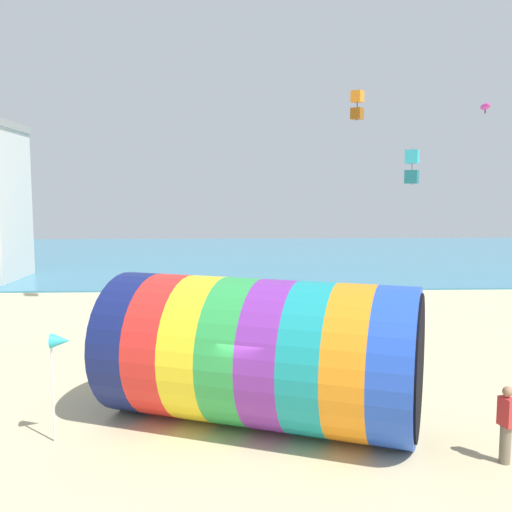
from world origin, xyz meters
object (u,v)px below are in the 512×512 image
at_px(kite_magenta_parafoil, 485,107).
at_px(kite_orange_box, 357,105).
at_px(beach_flag, 60,346).
at_px(kite_cyan_box, 412,167).
at_px(giant_inflatable_tube, 260,352).
at_px(kite_handler, 506,424).

distance_m(kite_magenta_parafoil, kite_orange_box, 9.93).
distance_m(kite_magenta_parafoil, beach_flag, 20.15).
bearing_deg(kite_magenta_parafoil, kite_cyan_box, 120.80).
height_order(giant_inflatable_tube, kite_handler, giant_inflatable_tube).
relative_size(giant_inflatable_tube, kite_orange_box, 9.44).
bearing_deg(kite_magenta_parafoil, giant_inflatable_tube, -134.12).
bearing_deg(kite_orange_box, kite_magenta_parafoil, 44.39).
relative_size(kite_cyan_box, beach_flag, 0.67).
height_order(kite_handler, kite_orange_box, kite_orange_box).
xyz_separation_m(kite_orange_box, beach_flag, (-7.89, -4.49, -6.24)).
relative_size(kite_handler, kite_cyan_box, 0.99).
distance_m(kite_handler, beach_flag, 10.20).
bearing_deg(kite_cyan_box, kite_orange_box, -115.92).
distance_m(giant_inflatable_tube, kite_magenta_parafoil, 16.57).
bearing_deg(kite_orange_box, giant_inflatable_tube, -131.05).
bearing_deg(beach_flag, giant_inflatable_tube, 10.47).
relative_size(kite_magenta_parafoil, kite_orange_box, 0.96).
xyz_separation_m(giant_inflatable_tube, kite_cyan_box, (8.16, 13.94, 5.33)).
relative_size(giant_inflatable_tube, kite_cyan_box, 4.93).
relative_size(kite_handler, kite_orange_box, 1.89).
xyz_separation_m(kite_handler, kite_cyan_box, (2.92, 16.34, 6.31)).
height_order(giant_inflatable_tube, kite_cyan_box, kite_cyan_box).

